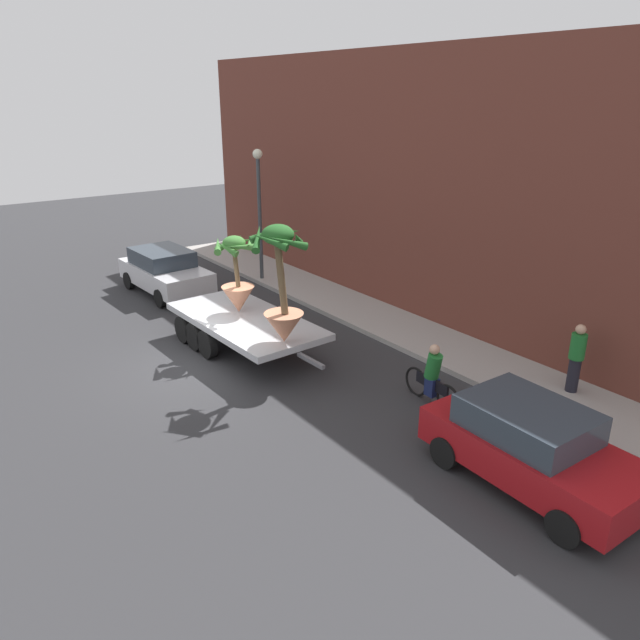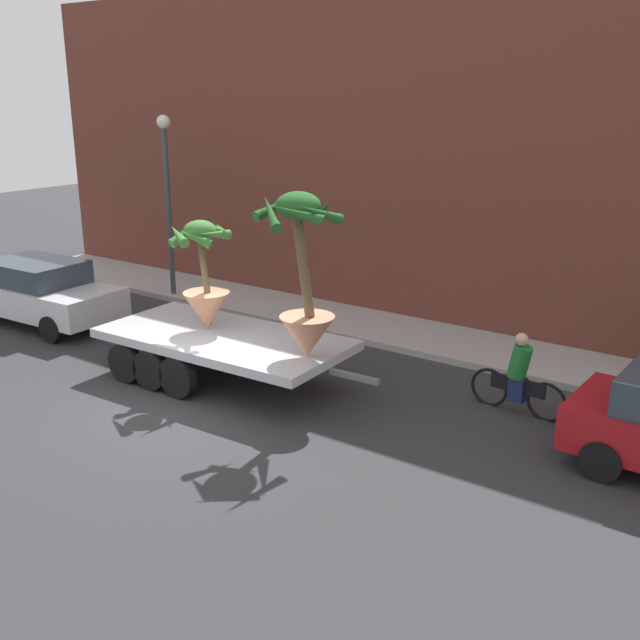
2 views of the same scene
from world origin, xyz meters
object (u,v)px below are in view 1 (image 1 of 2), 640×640
(cyclist, at_px, (433,378))
(street_lamp, at_px, (259,198))
(pedestrian_near_gate, at_px, (576,357))
(potted_palm_rear, at_px, (281,290))
(parked_car, at_px, (531,445))
(trailing_car, at_px, (165,271))
(potted_palm_middle, at_px, (237,280))
(flatbed_trailer, at_px, (241,323))

(cyclist, height_order, street_lamp, street_lamp)
(pedestrian_near_gate, bearing_deg, potted_palm_rear, -135.40)
(parked_car, relative_size, trailing_car, 0.98)
(trailing_car, bearing_deg, street_lamp, 74.88)
(trailing_car, bearing_deg, parked_car, 3.37)
(potted_palm_middle, xyz_separation_m, cyclist, (5.88, 1.85, -1.26))
(potted_palm_rear, height_order, parked_car, potted_palm_rear)
(trailing_car, height_order, pedestrian_near_gate, pedestrian_near_gate)
(potted_palm_rear, bearing_deg, street_lamp, 152.71)
(potted_palm_middle, xyz_separation_m, pedestrian_near_gate, (7.62, 4.83, -0.88))
(pedestrian_near_gate, bearing_deg, trailing_car, -160.78)
(cyclist, xyz_separation_m, pedestrian_near_gate, (1.74, 2.98, 0.37))
(cyclist, distance_m, street_lamp, 11.15)
(trailing_car, bearing_deg, flatbed_trailer, -2.42)
(parked_car, height_order, street_lamp, street_lamp)
(flatbed_trailer, height_order, potted_palm_rear, potted_palm_rear)
(flatbed_trailer, distance_m, trailing_car, 6.07)
(parked_car, bearing_deg, potted_palm_middle, -173.51)
(trailing_car, relative_size, street_lamp, 0.87)
(potted_palm_rear, bearing_deg, trailing_car, 177.85)
(pedestrian_near_gate, height_order, street_lamp, street_lamp)
(potted_palm_middle, distance_m, parked_car, 9.23)
(potted_palm_middle, bearing_deg, pedestrian_near_gate, 32.35)
(potted_palm_middle, height_order, trailing_car, potted_palm_middle)
(pedestrian_near_gate, relative_size, street_lamp, 0.35)
(potted_palm_rear, distance_m, potted_palm_middle, 2.61)
(potted_palm_rear, bearing_deg, pedestrian_near_gate, 44.60)
(potted_palm_rear, bearing_deg, parked_car, 10.30)
(flatbed_trailer, bearing_deg, cyclist, 19.19)
(street_lamp, bearing_deg, potted_palm_rear, -27.29)
(potted_palm_middle, relative_size, street_lamp, 0.46)
(potted_palm_rear, distance_m, pedestrian_near_gate, 7.21)
(parked_car, bearing_deg, trailing_car, -176.63)
(flatbed_trailer, xyz_separation_m, street_lamp, (-5.12, 3.76, 2.48))
(flatbed_trailer, relative_size, potted_palm_middle, 2.76)
(potted_palm_middle, height_order, cyclist, potted_palm_middle)
(cyclist, xyz_separation_m, street_lamp, (-10.70, 1.82, 2.56))
(potted_palm_rear, height_order, street_lamp, street_lamp)
(potted_palm_middle, relative_size, parked_car, 0.54)
(potted_palm_middle, bearing_deg, flatbed_trailer, -17.74)
(potted_palm_middle, height_order, street_lamp, street_lamp)
(flatbed_trailer, distance_m, pedestrian_near_gate, 8.83)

